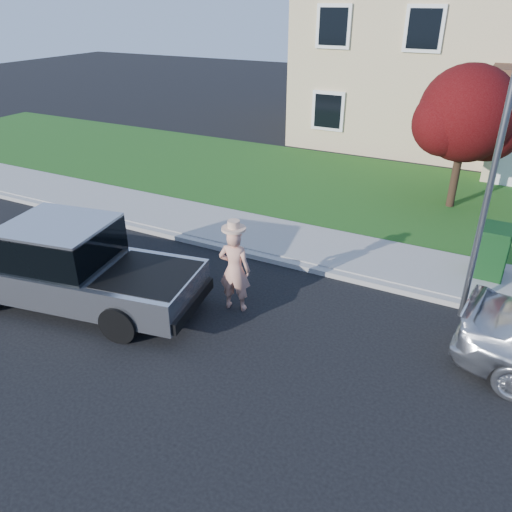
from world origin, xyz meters
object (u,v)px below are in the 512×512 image
at_px(pickup_truck, 70,267).
at_px(street_lamp, 492,179).
at_px(woman, 235,268).
at_px(trash_bin, 493,251).
at_px(ornamental_tree, 468,119).

relative_size(pickup_truck, street_lamp, 1.12).
bearing_deg(pickup_truck, woman, 13.89).
relative_size(woman, street_lamp, 0.39).
height_order(woman, trash_bin, woman).
bearing_deg(trash_bin, pickup_truck, -145.58).
relative_size(pickup_truck, trash_bin, 4.97).
bearing_deg(street_lamp, pickup_truck, -167.60).
distance_m(woman, street_lamp, 4.82).
xyz_separation_m(trash_bin, street_lamp, (-0.29, -1.77, 2.09)).
bearing_deg(ornamental_tree, woman, -112.25).
bearing_deg(ornamental_tree, trash_bin, -71.80).
bearing_deg(pickup_truck, ornamental_tree, 45.73).
relative_size(woman, trash_bin, 1.71).
xyz_separation_m(ornamental_tree, trash_bin, (1.31, -3.98, -1.92)).
relative_size(ornamental_tree, trash_bin, 3.56).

